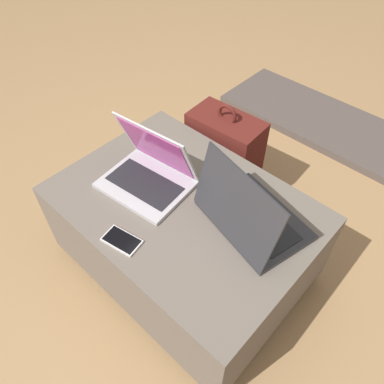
{
  "coord_description": "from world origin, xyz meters",
  "views": [
    {
      "loc": [
        0.64,
        -0.64,
        1.46
      ],
      "look_at": [
        0.03,
        0.01,
        0.5
      ],
      "focal_mm": 35.0,
      "sensor_mm": 36.0,
      "label": 1
    }
  ],
  "objects_px": {
    "cell_phone": "(122,241)",
    "laptop_near": "(149,172)",
    "laptop_far": "(248,215)",
    "backpack": "(225,157)"
  },
  "relations": [
    {
      "from": "laptop_near",
      "to": "laptop_far",
      "type": "relative_size",
      "value": 0.83
    },
    {
      "from": "laptop_near",
      "to": "backpack",
      "type": "height_order",
      "value": "laptop_near"
    },
    {
      "from": "laptop_near",
      "to": "cell_phone",
      "type": "height_order",
      "value": "laptop_near"
    },
    {
      "from": "laptop_far",
      "to": "cell_phone",
      "type": "bearing_deg",
      "value": 65.77
    },
    {
      "from": "cell_phone",
      "to": "laptop_near",
      "type": "bearing_deg",
      "value": 16.96
    },
    {
      "from": "laptop_far",
      "to": "backpack",
      "type": "height_order",
      "value": "laptop_far"
    },
    {
      "from": "laptop_far",
      "to": "cell_phone",
      "type": "distance_m",
      "value": 0.44
    },
    {
      "from": "cell_phone",
      "to": "backpack",
      "type": "height_order",
      "value": "backpack"
    },
    {
      "from": "laptop_near",
      "to": "cell_phone",
      "type": "distance_m",
      "value": 0.3
    },
    {
      "from": "laptop_near",
      "to": "laptop_far",
      "type": "distance_m",
      "value": 0.41
    }
  ]
}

